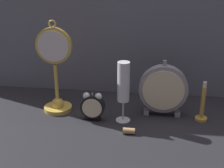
{
  "coord_description": "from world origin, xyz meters",
  "views": [
    {
      "loc": [
        0.14,
        -1.0,
        0.56
      ],
      "look_at": [
        0.0,
        0.08,
        0.13
      ],
      "focal_mm": 50.0,
      "sensor_mm": 36.0,
      "label": 1
    }
  ],
  "objects_px": {
    "champagne_flute": "(123,86)",
    "wine_cork": "(129,131)",
    "brass_candlestick": "(202,107)",
    "alarm_clock_twin_bell": "(93,105)",
    "pocket_watch_on_stand": "(56,74)",
    "mantel_clock_silver": "(163,89)"
  },
  "relations": [
    {
      "from": "mantel_clock_silver",
      "to": "champagne_flute",
      "type": "bearing_deg",
      "value": -156.24
    },
    {
      "from": "pocket_watch_on_stand",
      "to": "alarm_clock_twin_bell",
      "type": "relative_size",
      "value": 3.25
    },
    {
      "from": "alarm_clock_twin_bell",
      "to": "champagne_flute",
      "type": "xyz_separation_m",
      "value": [
        0.11,
        0.01,
        0.08
      ]
    },
    {
      "from": "alarm_clock_twin_bell",
      "to": "mantel_clock_silver",
      "type": "relative_size",
      "value": 0.5
    },
    {
      "from": "pocket_watch_on_stand",
      "to": "mantel_clock_silver",
      "type": "bearing_deg",
      "value": 1.1
    },
    {
      "from": "pocket_watch_on_stand",
      "to": "mantel_clock_silver",
      "type": "height_order",
      "value": "pocket_watch_on_stand"
    },
    {
      "from": "champagne_flute",
      "to": "brass_candlestick",
      "type": "bearing_deg",
      "value": 8.13
    },
    {
      "from": "mantel_clock_silver",
      "to": "pocket_watch_on_stand",
      "type": "bearing_deg",
      "value": -178.9
    },
    {
      "from": "pocket_watch_on_stand",
      "to": "brass_candlestick",
      "type": "xyz_separation_m",
      "value": [
        0.56,
        -0.01,
        -0.1
      ]
    },
    {
      "from": "alarm_clock_twin_bell",
      "to": "champagne_flute",
      "type": "height_order",
      "value": "champagne_flute"
    },
    {
      "from": "mantel_clock_silver",
      "to": "alarm_clock_twin_bell",
      "type": "bearing_deg",
      "value": -163.74
    },
    {
      "from": "alarm_clock_twin_bell",
      "to": "wine_cork",
      "type": "bearing_deg",
      "value": -30.15
    },
    {
      "from": "pocket_watch_on_stand",
      "to": "alarm_clock_twin_bell",
      "type": "height_order",
      "value": "pocket_watch_on_stand"
    },
    {
      "from": "champagne_flute",
      "to": "wine_cork",
      "type": "height_order",
      "value": "champagne_flute"
    },
    {
      "from": "pocket_watch_on_stand",
      "to": "champagne_flute",
      "type": "distance_m",
      "value": 0.28
    },
    {
      "from": "alarm_clock_twin_bell",
      "to": "wine_cork",
      "type": "relative_size",
      "value": 2.67
    },
    {
      "from": "wine_cork",
      "to": "champagne_flute",
      "type": "bearing_deg",
      "value": 107.51
    },
    {
      "from": "alarm_clock_twin_bell",
      "to": "mantel_clock_silver",
      "type": "bearing_deg",
      "value": 16.26
    },
    {
      "from": "pocket_watch_on_stand",
      "to": "wine_cork",
      "type": "relative_size",
      "value": 8.66
    },
    {
      "from": "champagne_flute",
      "to": "wine_cork",
      "type": "relative_size",
      "value": 5.52
    },
    {
      "from": "brass_candlestick",
      "to": "champagne_flute",
      "type": "bearing_deg",
      "value": -171.87
    },
    {
      "from": "pocket_watch_on_stand",
      "to": "mantel_clock_silver",
      "type": "relative_size",
      "value": 1.63
    }
  ]
}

